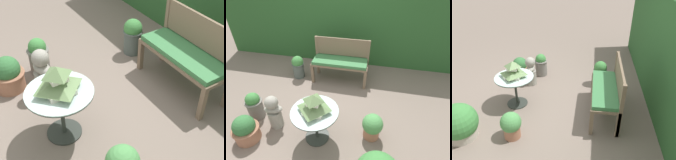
# 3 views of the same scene
# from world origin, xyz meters

# --- Properties ---
(ground) EXTENTS (30.00, 30.00, 0.00)m
(ground) POSITION_xyz_m (0.00, 0.00, 0.00)
(ground) COLOR #75665B
(garden_bench) EXTENTS (1.23, 0.47, 0.54)m
(garden_bench) POSITION_xyz_m (0.18, 1.11, 0.46)
(garden_bench) COLOR brown
(garden_bench) RESTS_ON ground
(bench_backrest) EXTENTS (1.23, 0.06, 0.95)m
(bench_backrest) POSITION_xyz_m (0.18, 1.32, 0.68)
(bench_backrest) COLOR brown
(bench_backrest) RESTS_ON ground
(patio_table) EXTENTS (0.70, 0.70, 0.59)m
(patio_table) POSITION_xyz_m (0.14, -0.51, 0.47)
(patio_table) COLOR #2D332D
(patio_table) RESTS_ON ground
(pagoda_birdhouse) EXTENTS (0.37, 0.37, 0.30)m
(pagoda_birdhouse) POSITION_xyz_m (0.14, -0.51, 0.72)
(pagoda_birdhouse) COLOR silver
(pagoda_birdhouse) RESTS_ON patio_table
(garden_bust) EXTENTS (0.32, 0.22, 0.63)m
(garden_bust) POSITION_xyz_m (-0.61, -0.42, 0.32)
(garden_bust) COLOR gray
(garden_bust) RESTS_ON ground
(potted_plant_bench_left) EXTENTS (0.30, 0.30, 0.52)m
(potted_plant_bench_left) POSITION_xyz_m (-1.06, -0.31, 0.26)
(potted_plant_bench_left) COLOR slate
(potted_plant_bench_left) RESTS_ON ground
(potted_plant_hedge_corner) EXTENTS (0.41, 0.41, 0.47)m
(potted_plant_hedge_corner) POSITION_xyz_m (-0.93, -0.77, 0.21)
(potted_plant_hedge_corner) COLOR #9E664C
(potted_plant_hedge_corner) RESTS_ON ground
(potted_plant_patio_mid) EXTENTS (0.29, 0.29, 0.54)m
(potted_plant_patio_mid) POSITION_xyz_m (-0.80, 1.05, 0.29)
(potted_plant_patio_mid) COLOR #4C5651
(potted_plant_patio_mid) RESTS_ON ground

